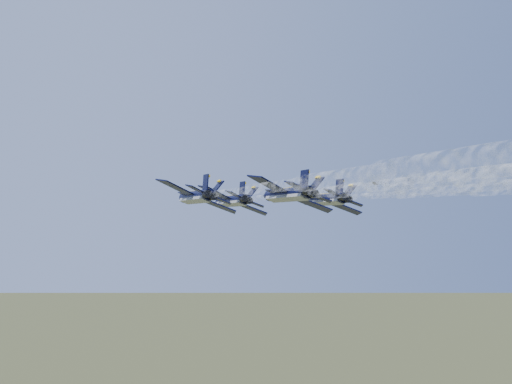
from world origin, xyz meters
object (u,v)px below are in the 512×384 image
object	(u,v)px
jet_right	(323,199)
jet_slot	(287,194)
jet_left	(195,197)
jet_lead	(231,201)

from	to	relation	value
jet_right	jet_slot	distance (m)	18.04
jet_left	jet_slot	xyz separation A→B (m)	(10.67, -11.52, 0.00)
jet_left	jet_slot	bearing A→B (deg)	-48.87
jet_right	jet_slot	bearing A→B (deg)	-134.41
jet_right	jet_left	bearing A→B (deg)	-177.37
jet_right	jet_slot	size ratio (longest dim) A/B	1.00
jet_right	jet_slot	xyz separation A→B (m)	(-12.24, -13.25, 0.00)
jet_slot	jet_lead	bearing A→B (deg)	90.28
jet_lead	jet_right	bearing A→B (deg)	-40.66
jet_lead	jet_slot	bearing A→B (deg)	-89.72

